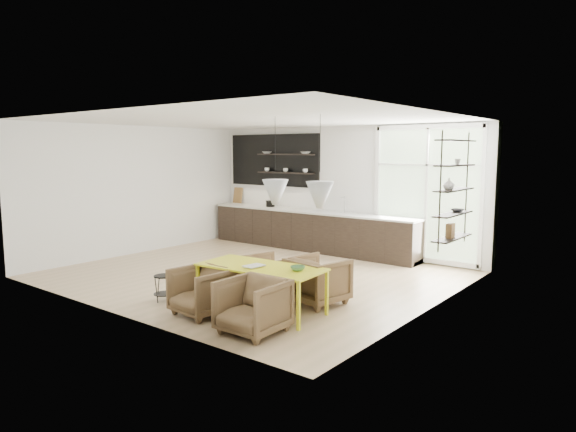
# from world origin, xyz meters

# --- Properties ---
(room) EXTENTS (7.02, 6.01, 2.91)m
(room) POSITION_xyz_m (0.58, 1.10, 1.46)
(room) COLOR tan
(room) RESTS_ON ground
(kitchen_run) EXTENTS (5.54, 0.69, 2.75)m
(kitchen_run) POSITION_xyz_m (-0.69, 2.69, 0.60)
(kitchen_run) COLOR black
(kitchen_run) RESTS_ON ground
(right_shelving) EXTENTS (0.26, 1.22, 1.90)m
(right_shelving) POSITION_xyz_m (3.36, 1.17, 1.65)
(right_shelving) COLOR black
(right_shelving) RESTS_ON ground
(dining_table) EXTENTS (1.92, 0.98, 0.68)m
(dining_table) POSITION_xyz_m (1.60, -1.62, 0.63)
(dining_table) COLOR yellow
(dining_table) RESTS_ON ground
(armchair_back_left) EXTENTS (0.87, 0.89, 0.66)m
(armchair_back_left) POSITION_xyz_m (1.13, -0.91, 0.33)
(armchair_back_left) COLOR brown
(armchair_back_left) RESTS_ON ground
(armchair_back_right) EXTENTS (0.91, 0.93, 0.73)m
(armchair_back_right) POSITION_xyz_m (2.02, -0.78, 0.36)
(armchair_back_right) COLOR brown
(armchair_back_right) RESTS_ON ground
(armchair_front_left) EXTENTS (0.81, 0.83, 0.69)m
(armchair_front_left) POSITION_xyz_m (1.02, -2.25, 0.34)
(armchair_front_left) COLOR brown
(armchair_front_left) RESTS_ON ground
(armchair_front_right) EXTENTS (0.78, 0.80, 0.71)m
(armchair_front_right) POSITION_xyz_m (2.11, -2.37, 0.36)
(armchair_front_right) COLOR brown
(armchair_front_right) RESTS_ON ground
(wire_stool) EXTENTS (0.32, 0.32, 0.41)m
(wire_stool) POSITION_xyz_m (0.05, -2.15, 0.26)
(wire_stool) COLOR black
(wire_stool) RESTS_ON ground
(table_book) EXTENTS (0.25, 0.31, 0.03)m
(table_book) POSITION_xyz_m (1.46, -1.72, 0.69)
(table_book) COLOR white
(table_book) RESTS_ON dining_table
(table_bowl) EXTENTS (0.25, 0.25, 0.06)m
(table_bowl) POSITION_xyz_m (2.18, -1.52, 0.71)
(table_bowl) COLOR #467749
(table_bowl) RESTS_ON dining_table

